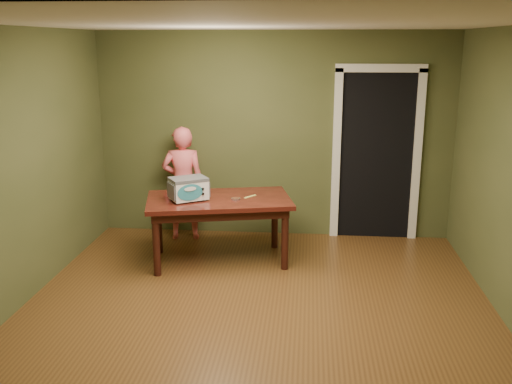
# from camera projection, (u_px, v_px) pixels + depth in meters

# --- Properties ---
(floor) EXTENTS (5.00, 5.00, 0.00)m
(floor) POSITION_uv_depth(u_px,v_px,m) (255.00, 321.00, 5.17)
(floor) COLOR brown
(floor) RESTS_ON ground
(room_shell) EXTENTS (4.52, 5.02, 2.61)m
(room_shell) POSITION_uv_depth(u_px,v_px,m) (254.00, 135.00, 4.73)
(room_shell) COLOR #4C512B
(room_shell) RESTS_ON ground
(doorway) EXTENTS (1.10, 0.66, 2.25)m
(doorway) POSITION_uv_depth(u_px,v_px,m) (374.00, 152.00, 7.46)
(doorway) COLOR black
(doorway) RESTS_ON ground
(dining_table) EXTENTS (1.76, 1.23, 0.75)m
(dining_table) POSITION_uv_depth(u_px,v_px,m) (219.00, 207.00, 6.45)
(dining_table) COLOR black
(dining_table) RESTS_ON floor
(toy_oven) EXTENTS (0.48, 0.44, 0.26)m
(toy_oven) POSITION_uv_depth(u_px,v_px,m) (189.00, 188.00, 6.30)
(toy_oven) COLOR #4C4F54
(toy_oven) RESTS_ON dining_table
(baking_pan) EXTENTS (0.10, 0.10, 0.02)m
(baking_pan) POSITION_uv_depth(u_px,v_px,m) (236.00, 199.00, 6.35)
(baking_pan) COLOR silver
(baking_pan) RESTS_ON dining_table
(spatula) EXTENTS (0.13, 0.16, 0.01)m
(spatula) POSITION_uv_depth(u_px,v_px,m) (250.00, 196.00, 6.47)
(spatula) COLOR #D7D55D
(spatula) RESTS_ON dining_table
(child) EXTENTS (0.57, 0.41, 1.45)m
(child) POSITION_uv_depth(u_px,v_px,m) (183.00, 183.00, 7.21)
(child) COLOR #F2636B
(child) RESTS_ON floor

